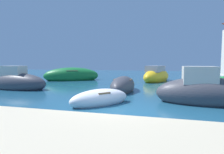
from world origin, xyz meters
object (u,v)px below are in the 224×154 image
Objects in this scene: moored_boat_3 at (123,86)px; moored_boat_6 at (17,82)px; moored_boat_1 at (206,92)px; moored_boat_4 at (156,76)px; moored_boat_2 at (210,78)px; moored_boat_5 at (100,99)px; moored_boat_0 at (72,76)px.

moored_boat_6 is at bearing 99.25° from moored_boat_3.
moored_boat_4 is (-2.50, 10.69, 0.02)m from moored_boat_1.
moored_boat_3 is 0.78× the size of moored_boat_6.
moored_boat_6 is at bearing 18.07° from moored_boat_2.
moored_boat_1 is 13.04m from moored_boat_6.
moored_boat_3 is at bearing 37.45° from moored_boat_5.
moored_boat_6 is at bearing 54.42° from moored_boat_0.
moored_boat_6 is at bearing 174.80° from moored_boat_1.
moored_boat_6 reaches higher than moored_boat_0.
moored_boat_1 is 1.25× the size of moored_boat_2.
moored_boat_2 is at bearing 34.22° from moored_boat_6.
moored_boat_1 is (12.11, -9.31, 0.03)m from moored_boat_0.
moored_boat_3 is 8.19m from moored_boat_4.
moored_boat_5 is at bearing 44.16° from moored_boat_2.
moored_boat_2 is at bearing -56.40° from moored_boat_4.
moored_boat_4 reaches higher than moored_boat_2.
moored_boat_1 reaches higher than moored_boat_2.
moored_boat_3 is 0.66× the size of moored_boat_4.
moored_boat_1 is 1.29× the size of moored_boat_3.
moored_boat_1 is 1.00× the size of moored_boat_6.
moored_boat_4 is at bearing 42.26° from moored_boat_6.
moored_boat_4 is at bearing -0.83° from moored_boat_2.
moored_boat_1 reaches higher than moored_boat_4.
moored_boat_3 reaches higher than moored_boat_2.
moored_boat_0 is at bearing -4.16° from moored_boat_2.
moored_boat_6 is (-16.16, -10.25, 0.19)m from moored_boat_2.
moored_boat_4 is (9.62, 1.37, 0.05)m from moored_boat_0.
moored_boat_3 is (7.34, -6.49, -0.15)m from moored_boat_0.
moored_boat_6 is (-12.91, 1.81, -0.03)m from moored_boat_1.
moored_boat_4 reaches higher than moored_boat_3.
moored_boat_1 is at bearing 60.60° from moored_boat_2.
moored_boat_1 is 10.98m from moored_boat_4.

